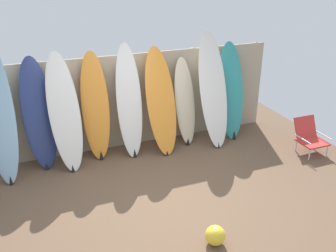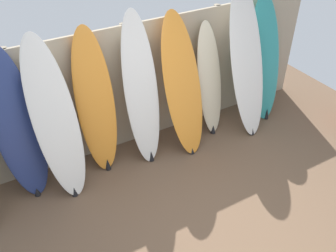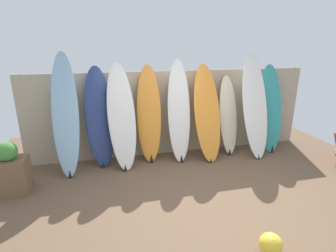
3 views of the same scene
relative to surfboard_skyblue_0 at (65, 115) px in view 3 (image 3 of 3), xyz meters
The scene contains 13 objects.
ground 2.87m from the surfboard_skyblue_0, 36.59° to the right, with size 7.68×7.68×0.00m, color brown.
fence_back 2.18m from the surfboard_skyblue_0, 11.33° to the left, with size 6.08×0.11×1.80m.
surfboard_skyblue_0 is the anchor object (origin of this frame).
surfboard_navy_1 0.62m from the surfboard_skyblue_0, 14.08° to the left, with size 0.59×0.50×1.95m.
surfboard_white_2 1.00m from the surfboard_skyblue_0, ahead, with size 0.59×0.69×2.00m.
surfboard_orange_3 1.56m from the surfboard_skyblue_0, ahead, with size 0.52×0.47×1.95m.
surfboard_white_4 2.15m from the surfboard_skyblue_0, ahead, with size 0.50×0.57×2.05m.
surfboard_orange_5 2.73m from the surfboard_skyblue_0, ahead, with size 0.60×0.71×1.95m.
surfboard_cream_6 3.29m from the surfboard_skyblue_0, ahead, with size 0.48×0.49×1.70m.
surfboard_white_7 3.78m from the surfboard_skyblue_0, ahead, with size 0.58×0.77×2.18m.
surfboard_teal_8 4.26m from the surfboard_skyblue_0, ahead, with size 0.60×0.64×1.91m.
planter_box 1.25m from the surfboard_skyblue_0, 145.68° to the right, with size 0.51×0.43×0.87m.
beach_ball 3.81m from the surfboard_skyblue_0, 48.53° to the right, with size 0.26×0.26×0.26m, color yellow.
Camera 3 is at (-1.42, -3.29, 2.33)m, focal length 28.00 mm.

